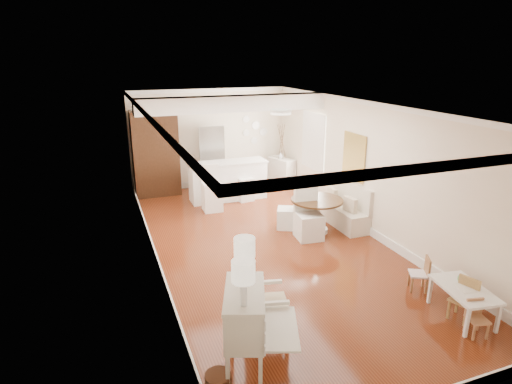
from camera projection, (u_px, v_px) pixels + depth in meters
room at (265, 146)px, 8.38m from camera, size 9.00×9.04×2.82m
secretary_bureau at (245, 334)px, 5.00m from camera, size 1.16×1.17×1.15m
gustavian_armchair at (267, 305)px, 5.66m from camera, size 0.74×0.74×1.07m
kids_table at (462, 303)px, 6.24m from camera, size 0.72×1.04×0.48m
kids_chair_a at (463, 300)px, 6.17m from camera, size 0.39×0.39×0.64m
kids_chair_b at (419, 273)px, 6.96m from camera, size 0.39×0.39×0.59m
kids_chair_c at (478, 319)px, 5.82m from camera, size 0.30×0.30×0.52m
banquette at (342, 204)px, 9.64m from camera, size 0.52×1.60×0.98m
dining_table at (316, 216)px, 9.21m from camera, size 1.15×1.15×0.76m
slip_chair_near at (309, 214)px, 8.86m from camera, size 0.56×0.58×1.08m
slip_chair_far at (288, 209)px, 9.44m from camera, size 0.59×0.58×0.90m
breakfast_counter at (228, 181)px, 11.32m from camera, size 2.05×0.65×1.03m
bar_stool_left at (212, 189)px, 10.47m from camera, size 0.47×0.47×1.13m
bar_stool_right at (245, 182)px, 11.23m from camera, size 0.44×0.44×0.99m
pantry_cabinet at (156, 154)px, 11.52m from camera, size 1.20×0.60×2.30m
fridge at (224, 157)px, 12.21m from camera, size 0.75×0.65×1.80m
sideboard at (281, 172)px, 12.52m from camera, size 0.63×0.94×0.82m
pencil_cup at (462, 279)px, 6.31m from camera, size 0.15×0.15×0.10m
branch_vase at (281, 155)px, 12.40m from camera, size 0.20×0.20×0.17m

